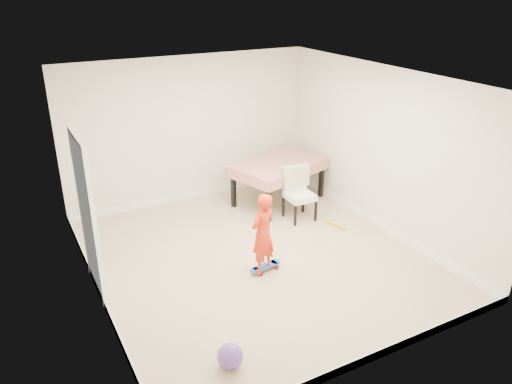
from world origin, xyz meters
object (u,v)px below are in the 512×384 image
skateboard (265,268)px  dining_chair (300,194)px  dining_table (278,182)px  balloon (230,356)px  child (263,236)px

skateboard → dining_chair: bearing=32.8°
dining_table → dining_chair: 0.79m
dining_table → skateboard: (-1.36, -1.94, -0.35)m
dining_chair → balloon: 3.69m
skateboard → balloon: balloon is taller
skateboard → balloon: (-1.26, -1.47, 0.10)m
dining_chair → balloon: size_ratio=3.22×
dining_table → balloon: dining_table is taller
dining_table → dining_chair: (-0.05, -0.79, 0.07)m
dining_chair → skateboard: dining_chair is taller
skateboard → child: size_ratio=0.44×
dining_table → child: bearing=-143.6°
child → dining_chair: bearing=-163.8°
dining_chair → skateboard: bearing=-136.8°
dining_table → child: size_ratio=1.42×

